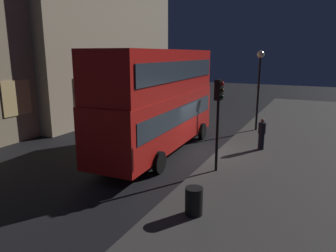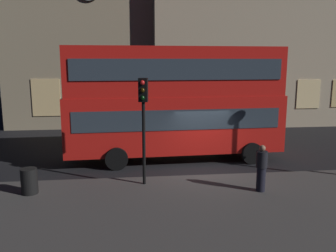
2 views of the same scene
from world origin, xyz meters
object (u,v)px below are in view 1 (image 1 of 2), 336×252
object	(u,v)px
litter_bin	(194,201)
double_decker_bus	(159,97)
traffic_light_near_kerb	(219,106)
street_lamp	(259,74)
pedestrian	(262,134)

from	to	relation	value
litter_bin	double_decker_bus	bearing A→B (deg)	36.71
traffic_light_near_kerb	litter_bin	distance (m)	4.68
street_lamp	pedestrian	world-z (taller)	street_lamp
double_decker_bus	street_lamp	distance (m)	7.84
double_decker_bus	traffic_light_near_kerb	size ratio (longest dim) A/B	2.59
pedestrian	litter_bin	bearing A→B (deg)	62.18
double_decker_bus	pedestrian	size ratio (longest dim) A/B	6.11
double_decker_bus	pedestrian	world-z (taller)	double_decker_bus
traffic_light_near_kerb	pedestrian	world-z (taller)	traffic_light_near_kerb
double_decker_bus	street_lamp	xyz separation A→B (m)	(6.82, -3.77, 0.85)
double_decker_bus	street_lamp	bearing A→B (deg)	-31.19
litter_bin	street_lamp	bearing A→B (deg)	1.89
traffic_light_near_kerb	street_lamp	xyz separation A→B (m)	(8.43, -0.10, 0.84)
double_decker_bus	litter_bin	xyz separation A→B (m)	(-5.60, -4.18, -2.38)
street_lamp	litter_bin	world-z (taller)	street_lamp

